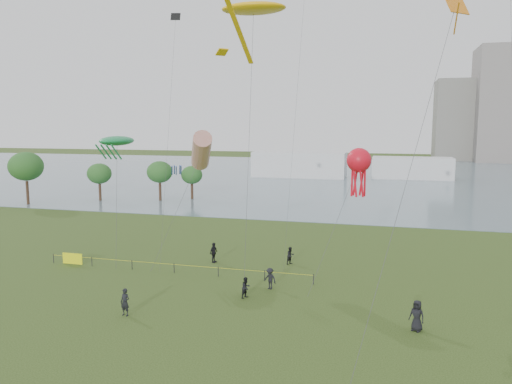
# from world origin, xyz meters

# --- Properties ---
(ground_plane) EXTENTS (400.00, 400.00, 0.00)m
(ground_plane) POSITION_xyz_m (0.00, 0.00, 0.00)
(ground_plane) COLOR #263B13
(lake) EXTENTS (400.00, 120.00, 0.08)m
(lake) POSITION_xyz_m (0.00, 100.00, 0.02)
(lake) COLOR slate
(lake) RESTS_ON ground_plane
(building_mid) EXTENTS (20.00, 20.00, 38.00)m
(building_mid) POSITION_xyz_m (46.00, 162.00, 19.00)
(building_mid) COLOR slate
(building_mid) RESTS_ON ground_plane
(building_low) EXTENTS (16.00, 18.00, 28.00)m
(building_low) POSITION_xyz_m (32.00, 168.00, 14.00)
(building_low) COLOR slate
(building_low) RESTS_ON ground_plane
(pavilion_left) EXTENTS (22.00, 8.00, 6.00)m
(pavilion_left) POSITION_xyz_m (-12.00, 95.00, 3.00)
(pavilion_left) COLOR silver
(pavilion_left) RESTS_ON ground_plane
(pavilion_right) EXTENTS (18.00, 7.00, 5.00)m
(pavilion_right) POSITION_xyz_m (14.00, 98.00, 2.50)
(pavilion_right) COLOR silver
(pavilion_right) RESTS_ON ground_plane
(trees) EXTENTS (27.31, 16.75, 8.33)m
(trees) POSITION_xyz_m (-37.22, 47.90, 5.21)
(trees) COLOR #3A271A
(trees) RESTS_ON ground_plane
(fence) EXTENTS (24.07, 0.07, 1.05)m
(fence) POSITION_xyz_m (-14.77, 15.17, 0.55)
(fence) COLOR black
(fence) RESTS_ON ground_plane
(spectator_a) EXTENTS (0.88, 0.95, 1.56)m
(spectator_a) POSITION_xyz_m (-0.98, 10.82, 0.78)
(spectator_a) COLOR black
(spectator_a) RESTS_ON ground_plane
(spectator_b) EXTENTS (1.24, 0.98, 1.67)m
(spectator_b) POSITION_xyz_m (0.25, 13.21, 0.84)
(spectator_b) COLOR black
(spectator_b) RESTS_ON ground_plane
(spectator_c) EXTENTS (0.71, 1.18, 1.87)m
(spectator_c) POSITION_xyz_m (-6.48, 19.11, 0.94)
(spectator_c) COLOR black
(spectator_c) RESTS_ON ground_plane
(spectator_d) EXTENTS (1.13, 0.98, 1.94)m
(spectator_d) POSITION_xyz_m (10.82, 7.91, 0.97)
(spectator_d) COLOR black
(spectator_d) RESTS_ON ground_plane
(spectator_f) EXTENTS (0.73, 0.54, 1.85)m
(spectator_f) POSITION_xyz_m (-7.81, 5.47, 0.93)
(spectator_f) COLOR black
(spectator_f) RESTS_ON ground_plane
(spectator_g) EXTENTS (0.95, 0.99, 1.60)m
(spectator_g) POSITION_xyz_m (0.46, 20.41, 0.80)
(spectator_g) COLOR black
(spectator_g) RESTS_ON ground_plane
(kite_stingray) EXTENTS (5.35, 10.15, 22.35)m
(kite_stingray) POSITION_xyz_m (-2.21, 17.37, 21.87)
(kite_stingray) COLOR #3F3F42
(kite_windsock) EXTENTS (5.67, 4.94, 12.19)m
(kite_windsock) POSITION_xyz_m (-6.88, 17.37, 10.36)
(kite_windsock) COLOR #3F3F42
(kite_creature) EXTENTS (4.05, 7.96, 11.51)m
(kite_creature) POSITION_xyz_m (-16.87, 20.54, 11.02)
(kite_creature) COLOR #3F3F42
(kite_octopus) EXTENTS (4.17, 5.96, 10.81)m
(kite_octopus) POSITION_xyz_m (6.52, 17.23, 9.72)
(kite_octopus) COLOR #3F3F42
(kite_delta) EXTENTS (5.52, 9.83, 19.66)m
(kite_delta) POSITION_xyz_m (11.68, 5.56, 18.00)
(kite_delta) COLOR #3F3F42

